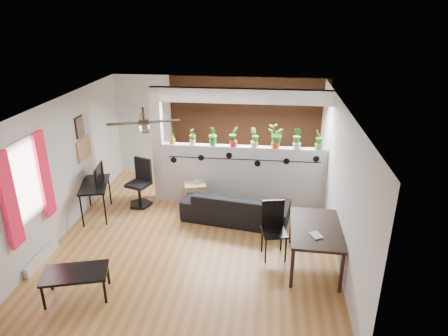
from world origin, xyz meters
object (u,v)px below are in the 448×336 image
sofa (236,206)px  dining_table (316,232)px  potted_plant_3 (234,135)px  ceiling_fan (144,124)px  cup (197,182)px  potted_plant_2 (213,136)px  cube_shelf (195,195)px  coffee_table (75,275)px  potted_plant_7 (319,139)px  potted_plant_0 (172,135)px  potted_plant_1 (192,136)px  computer_desk (95,187)px  potted_plant_4 (255,137)px  folding_chair (273,224)px  potted_plant_6 (297,137)px  office_chair (141,186)px  potted_plant_5 (276,136)px

sofa → dining_table: dining_table is taller
potted_plant_3 → ceiling_fan: bearing=-127.4°
cup → potted_plant_2: bearing=47.9°
potted_plant_3 → dining_table: size_ratio=0.32×
cube_shelf → ceiling_fan: bearing=-126.3°
sofa → coffee_table: (-2.21, -2.66, 0.10)m
potted_plant_7 → dining_table: 2.44m
potted_plant_2 → sofa: (0.59, -0.82, -1.27)m
cube_shelf → potted_plant_0: bearing=132.9°
cube_shelf → coffee_table: size_ratio=0.53×
potted_plant_1 → computer_desk: 2.32m
potted_plant_7 → dining_table: (-0.21, -2.25, -0.91)m
dining_table → cube_shelf: bearing=141.5°
potted_plant_0 → ceiling_fan: bearing=-90.6°
potted_plant_4 → folding_chair: (0.45, -1.98, -0.96)m
ceiling_fan → potted_plant_4: (1.83, 1.80, -0.74)m
potted_plant_3 → potted_plant_4: (0.45, 0.00, -0.01)m
ceiling_fan → potted_plant_6: bearing=33.4°
potted_plant_7 → coffee_table: potted_plant_7 is taller
potted_plant_0 → folding_chair: (2.25, -1.98, -0.93)m
potted_plant_4 → potted_plant_7: 1.35m
potted_plant_0 → potted_plant_1: bearing=0.0°
dining_table → potted_plant_6: bearing=96.2°
potted_plant_4 → office_chair: bearing=-171.2°
potted_plant_0 → potted_plant_1: 0.45m
potted_plant_1 → folding_chair: (1.80, -1.98, -0.93)m
sofa → potted_plant_2: bearing=-45.0°
cube_shelf → potted_plant_7: bearing=-7.8°
potted_plant_0 → office_chair: 1.33m
potted_plant_1 → potted_plant_6: 2.26m
potted_plant_0 → coffee_table: potted_plant_0 is taller
cube_shelf → potted_plant_1: bearing=90.3°
potted_plant_5 → computer_desk: bearing=-165.5°
potted_plant_1 → computer_desk: (-1.92, -0.96, -0.88)m
potted_plant_4 → potted_plant_7: bearing=0.0°
potted_plant_5 → computer_desk: potted_plant_5 is taller
office_chair → dining_table: 4.09m
potted_plant_3 → sofa: potted_plant_3 is taller
sofa → coffee_table: sofa is taller
ceiling_fan → sofa: 2.70m
potted_plant_5 → potted_plant_1: bearing=180.0°
folding_chair → potted_plant_4: bearing=102.7°
potted_plant_7 → sofa: 2.25m
dining_table → potted_plant_2: bearing=132.3°
potted_plant_5 → cup: bearing=-168.4°
potted_plant_1 → potted_plant_6: size_ratio=0.79×
potted_plant_2 → potted_plant_1: bearing=180.0°
cube_shelf → dining_table: dining_table is taller
ceiling_fan → sofa: (1.51, 0.98, -2.01)m
potted_plant_0 → folding_chair: size_ratio=0.34×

